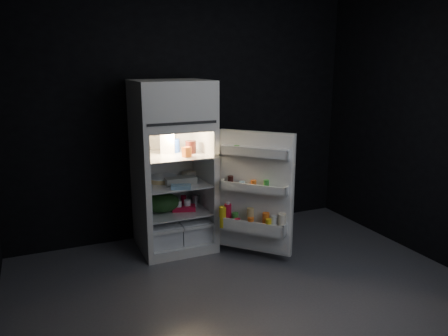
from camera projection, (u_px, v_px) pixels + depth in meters
name	position (u px, v px, depth m)	size (l,w,h in m)	color
floor	(254.00, 298.00, 3.72)	(4.00, 3.40, 0.00)	#57575D
wall_back	(186.00, 117.00, 4.91)	(4.00, 0.00, 2.70)	black
wall_front	(440.00, 206.00, 1.88)	(4.00, 0.00, 2.70)	black
wall_right	(442.00, 127.00, 4.17)	(0.00, 3.40, 2.70)	black
refrigerator	(172.00, 160.00, 4.55)	(0.76, 0.71, 1.78)	white
fridge_door	(254.00, 195.00, 4.29)	(0.63, 0.66, 1.22)	white
milk_jug	(168.00, 142.00, 4.54)	(0.14, 0.14, 0.24)	white
mayo_jar	(175.00, 146.00, 4.59)	(0.11, 0.11, 0.14)	blue
jam_jar	(191.00, 147.00, 4.55)	(0.11, 0.11, 0.13)	black
amber_bottle	(144.00, 144.00, 4.46)	(0.07, 0.07, 0.22)	orange
small_carton	(187.00, 152.00, 4.37)	(0.08, 0.06, 0.10)	orange
egg_carton	(181.00, 181.00, 4.51)	(0.32, 0.12, 0.07)	gray
pie	(163.00, 179.00, 4.63)	(0.33, 0.33, 0.04)	tan
flat_package	(181.00, 187.00, 4.34)	(0.19, 0.10, 0.04)	#89BAD4
wrapped_pkg	(189.00, 174.00, 4.82)	(0.12, 0.10, 0.05)	#EFE1C3
produce_bag	(162.00, 203.00, 4.55)	(0.36, 0.31, 0.20)	#193815
yogurt_tray	(184.00, 208.00, 4.61)	(0.24, 0.13, 0.05)	red
small_can_red	(183.00, 199.00, 4.83)	(0.06, 0.06, 0.09)	red
small_can_silver	(195.00, 199.00, 4.86)	(0.07, 0.07, 0.09)	silver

